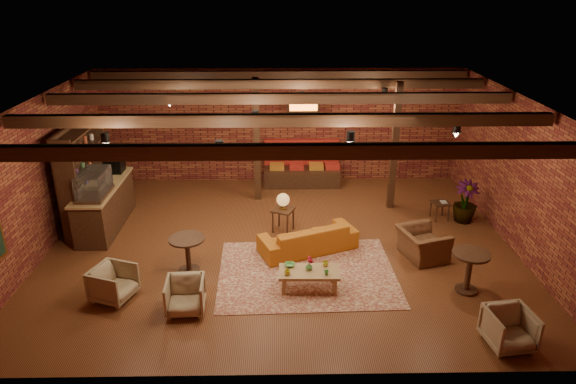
{
  "coord_description": "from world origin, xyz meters",
  "views": [
    {
      "loc": [
        -0.02,
        -9.97,
        5.43
      ],
      "look_at": [
        0.15,
        0.2,
        1.18
      ],
      "focal_mm": 32.0,
      "sensor_mm": 36.0,
      "label": 1
    }
  ],
  "objects_px": {
    "sofa": "(308,238)",
    "armchair_a": "(113,282)",
    "round_table_left": "(187,249)",
    "coffee_table": "(308,273)",
    "plant_tall": "(471,162)",
    "side_table_lamp": "(283,203)",
    "round_table_right": "(470,266)",
    "armchair_b": "(185,294)",
    "armchair_far": "(510,327)",
    "armchair_right": "(423,239)",
    "side_table_book": "(440,204)"
  },
  "relations": [
    {
      "from": "side_table_lamp",
      "to": "armchair_right",
      "type": "relative_size",
      "value": 0.97
    },
    {
      "from": "sofa",
      "to": "side_table_book",
      "type": "bearing_deg",
      "value": -177.84
    },
    {
      "from": "coffee_table",
      "to": "armchair_far",
      "type": "relative_size",
      "value": 1.62
    },
    {
      "from": "side_table_book",
      "to": "plant_tall",
      "type": "relative_size",
      "value": 0.15
    },
    {
      "from": "plant_tall",
      "to": "side_table_book",
      "type": "bearing_deg",
      "value": 165.22
    },
    {
      "from": "side_table_lamp",
      "to": "armchair_b",
      "type": "xyz_separation_m",
      "value": [
        -1.74,
        -3.07,
        -0.37
      ]
    },
    {
      "from": "side_table_book",
      "to": "plant_tall",
      "type": "bearing_deg",
      "value": -14.78
    },
    {
      "from": "coffee_table",
      "to": "armchair_a",
      "type": "xyz_separation_m",
      "value": [
        -3.56,
        -0.26,
        0.0
      ]
    },
    {
      "from": "armchair_right",
      "to": "plant_tall",
      "type": "bearing_deg",
      "value": -57.4
    },
    {
      "from": "armchair_right",
      "to": "plant_tall",
      "type": "height_order",
      "value": "plant_tall"
    },
    {
      "from": "round_table_left",
      "to": "side_table_book",
      "type": "xyz_separation_m",
      "value": [
        5.71,
        2.32,
        -0.1
      ]
    },
    {
      "from": "plant_tall",
      "to": "armchair_right",
      "type": "bearing_deg",
      "value": -130.61
    },
    {
      "from": "side_table_book",
      "to": "round_table_right",
      "type": "distance_m",
      "value": 3.14
    },
    {
      "from": "armchair_b",
      "to": "round_table_right",
      "type": "bearing_deg",
      "value": 2.56
    },
    {
      "from": "armchair_b",
      "to": "side_table_book",
      "type": "distance_m",
      "value": 6.63
    },
    {
      "from": "round_table_right",
      "to": "plant_tall",
      "type": "bearing_deg",
      "value": 72.51
    },
    {
      "from": "round_table_left",
      "to": "armchair_b",
      "type": "xyz_separation_m",
      "value": [
        0.17,
        -1.33,
        -0.16
      ]
    },
    {
      "from": "armchair_b",
      "to": "side_table_lamp",
      "type": "bearing_deg",
      "value": 57.19
    },
    {
      "from": "armchair_a",
      "to": "armchair_right",
      "type": "distance_m",
      "value": 6.16
    },
    {
      "from": "coffee_table",
      "to": "plant_tall",
      "type": "height_order",
      "value": "plant_tall"
    },
    {
      "from": "side_table_lamp",
      "to": "armchair_right",
      "type": "height_order",
      "value": "side_table_lamp"
    },
    {
      "from": "round_table_right",
      "to": "plant_tall",
      "type": "xyz_separation_m",
      "value": [
        0.94,
        2.97,
        0.98
      ]
    },
    {
      "from": "coffee_table",
      "to": "armchair_b",
      "type": "distance_m",
      "value": 2.29
    },
    {
      "from": "armchair_far",
      "to": "armchair_b",
      "type": "bearing_deg",
      "value": 161.24
    },
    {
      "from": "armchair_b",
      "to": "round_table_right",
      "type": "height_order",
      "value": "round_table_right"
    },
    {
      "from": "armchair_b",
      "to": "coffee_table",
      "type": "bearing_deg",
      "value": 13.43
    },
    {
      "from": "coffee_table",
      "to": "round_table_right",
      "type": "bearing_deg",
      "value": -2.48
    },
    {
      "from": "sofa",
      "to": "round_table_left",
      "type": "height_order",
      "value": "round_table_left"
    },
    {
      "from": "side_table_lamp",
      "to": "round_table_left",
      "type": "bearing_deg",
      "value": -137.52
    },
    {
      "from": "armchair_b",
      "to": "round_table_right",
      "type": "distance_m",
      "value": 5.18
    },
    {
      "from": "coffee_table",
      "to": "armchair_right",
      "type": "height_order",
      "value": "armchair_right"
    },
    {
      "from": "round_table_left",
      "to": "side_table_book",
      "type": "height_order",
      "value": "round_table_left"
    },
    {
      "from": "armchair_right",
      "to": "side_table_book",
      "type": "xyz_separation_m",
      "value": [
        0.91,
        1.85,
        -0.02
      ]
    },
    {
      "from": "sofa",
      "to": "armchair_a",
      "type": "distance_m",
      "value": 4.02
    },
    {
      "from": "plant_tall",
      "to": "coffee_table",
      "type": "bearing_deg",
      "value": -143.9
    },
    {
      "from": "armchair_right",
      "to": "round_table_right",
      "type": "relative_size",
      "value": 1.2
    },
    {
      "from": "armchair_right",
      "to": "armchair_a",
      "type": "bearing_deg",
      "value": 86.31
    },
    {
      "from": "sofa",
      "to": "plant_tall",
      "type": "relative_size",
      "value": 0.68
    },
    {
      "from": "side_table_lamp",
      "to": "side_table_book",
      "type": "xyz_separation_m",
      "value": [
        3.8,
        0.58,
        -0.31
      ]
    },
    {
      "from": "side_table_lamp",
      "to": "round_table_right",
      "type": "relative_size",
      "value": 1.16
    },
    {
      "from": "side_table_lamp",
      "to": "round_table_left",
      "type": "height_order",
      "value": "side_table_lamp"
    },
    {
      "from": "side_table_lamp",
      "to": "armchair_far",
      "type": "distance_m",
      "value": 5.42
    },
    {
      "from": "round_table_left",
      "to": "side_table_book",
      "type": "distance_m",
      "value": 6.16
    },
    {
      "from": "armchair_b",
      "to": "armchair_right",
      "type": "height_order",
      "value": "armchair_right"
    },
    {
      "from": "armchair_far",
      "to": "coffee_table",
      "type": "bearing_deg",
      "value": 143.62
    },
    {
      "from": "round_table_left",
      "to": "plant_tall",
      "type": "distance_m",
      "value": 6.7
    },
    {
      "from": "coffee_table",
      "to": "armchair_right",
      "type": "xyz_separation_m",
      "value": [
        2.44,
        1.14,
        0.08
      ]
    },
    {
      "from": "round_table_left",
      "to": "coffee_table",
      "type": "bearing_deg",
      "value": -15.86
    },
    {
      "from": "coffee_table",
      "to": "round_table_left",
      "type": "bearing_deg",
      "value": 164.14
    },
    {
      "from": "sofa",
      "to": "armchair_right",
      "type": "xyz_separation_m",
      "value": [
        2.37,
        -0.34,
        0.12
      ]
    }
  ]
}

